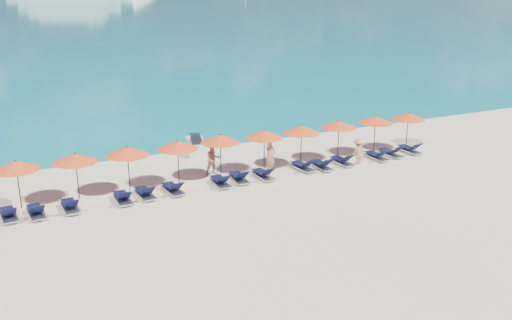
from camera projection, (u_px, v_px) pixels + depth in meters
name	position (u px, v px, depth m)	size (l,w,h in m)	color
ground	(284.00, 202.00, 26.52)	(1400.00, 1400.00, 0.00)	beige
jetski	(196.00, 145.00, 34.16)	(1.67, 2.91, 0.98)	white
beachgoer_a	(270.00, 156.00, 30.34)	(0.66, 0.43, 1.80)	tan
beachgoer_b	(213.00, 159.00, 29.99)	(0.83, 0.48, 1.72)	tan
beachgoer_c	(358.00, 152.00, 31.76)	(0.95, 0.44, 1.48)	tan
umbrella_0	(16.00, 166.00, 25.23)	(2.10, 2.10, 2.28)	black
umbrella_1	(75.00, 158.00, 26.31)	(2.10, 2.10, 2.28)	black
umbrella_2	(127.00, 151.00, 27.35)	(2.10, 2.10, 2.28)	black
umbrella_3	(178.00, 145.00, 28.37)	(2.10, 2.10, 2.28)	black
umbrella_4	(220.00, 139.00, 29.52)	(2.10, 2.10, 2.28)	black
umbrella_5	(264.00, 134.00, 30.41)	(2.10, 2.10, 2.28)	black
umbrella_6	(301.00, 129.00, 31.36)	(2.10, 2.10, 2.28)	black
umbrella_7	(339.00, 124.00, 32.53)	(2.10, 2.10, 2.28)	black
umbrella_8	(376.00, 120.00, 33.58)	(2.10, 2.10, 2.28)	black
umbrella_9	(408.00, 116.00, 34.42)	(2.10, 2.10, 2.28)	black
lounger_0	(9.00, 214.00, 24.53)	(0.75, 1.74, 0.66)	silver
lounger_1	(36.00, 211.00, 24.83)	(0.74, 1.74, 0.66)	silver
lounger_2	(70.00, 206.00, 25.45)	(0.67, 1.72, 0.66)	silver
lounger_3	(123.00, 198.00, 26.41)	(0.64, 1.71, 0.66)	silver
lounger_4	(145.00, 193.00, 26.99)	(0.73, 1.74, 0.66)	silver
lounger_5	(173.00, 188.00, 27.56)	(0.79, 1.75, 0.66)	silver
lounger_6	(220.00, 181.00, 28.56)	(0.68, 1.72, 0.66)	silver
lounger_7	(239.00, 177.00, 29.14)	(0.76, 1.74, 0.66)	silver
lounger_8	(263.00, 174.00, 29.62)	(0.64, 1.71, 0.66)	silver
lounger_9	(303.00, 166.00, 30.89)	(0.76, 1.75, 0.66)	silver
lounger_10	(322.00, 165.00, 31.08)	(0.70, 1.73, 0.66)	silver
lounger_11	(342.00, 161.00, 31.83)	(0.65, 1.71, 0.66)	silver
lounger_12	(377.00, 156.00, 32.76)	(0.64, 1.71, 0.66)	silver
lounger_13	(391.00, 152.00, 33.34)	(0.73, 1.74, 0.66)	silver
lounger_14	(410.00, 149.00, 34.02)	(0.63, 1.70, 0.66)	silver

